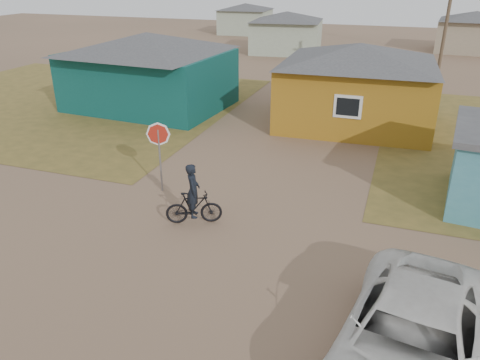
% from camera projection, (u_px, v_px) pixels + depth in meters
% --- Properties ---
extents(ground, '(120.00, 120.00, 0.00)m').
position_uv_depth(ground, '(186.00, 270.00, 11.95)').
color(ground, '#81624A').
extents(grass_nw, '(20.00, 18.00, 0.00)m').
position_uv_depth(grass_nw, '(64.00, 100.00, 27.35)').
color(grass_nw, olive).
rests_on(grass_nw, ground).
extents(house_teal, '(8.93, 7.08, 4.00)m').
position_uv_depth(house_teal, '(149.00, 70.00, 25.28)').
color(house_teal, '#0A3C39').
rests_on(house_teal, ground).
extents(house_yellow, '(7.72, 6.76, 3.90)m').
position_uv_depth(house_yellow, '(357.00, 84.00, 22.41)').
color(house_yellow, '#9A6817').
rests_on(house_yellow, ground).
extents(house_pale_west, '(7.04, 6.15, 3.60)m').
position_uv_depth(house_pale_west, '(287.00, 32.00, 42.24)').
color(house_pale_west, '#9CA891').
rests_on(house_pale_west, ground).
extents(house_beige_east, '(6.95, 6.05, 3.60)m').
position_uv_depth(house_beige_east, '(473.00, 31.00, 42.57)').
color(house_beige_east, gray).
rests_on(house_beige_east, ground).
extents(house_pale_north, '(6.28, 5.81, 3.40)m').
position_uv_depth(house_pale_north, '(245.00, 18.00, 55.01)').
color(house_pale_north, '#9CA891').
rests_on(house_pale_north, ground).
extents(utility_pole_near, '(1.40, 0.20, 8.00)m').
position_uv_depth(utility_pole_near, '(446.00, 23.00, 27.21)').
color(utility_pole_near, brown).
rests_on(utility_pole_near, ground).
extents(utility_pole_far, '(1.40, 0.20, 8.00)m').
position_uv_depth(utility_pole_far, '(450.00, 5.00, 40.66)').
color(utility_pole_far, brown).
rests_on(utility_pole_far, ground).
extents(stop_sign, '(0.80, 0.09, 2.46)m').
position_uv_depth(stop_sign, '(159.00, 141.00, 15.49)').
color(stop_sign, gray).
rests_on(stop_sign, ground).
extents(cyclist, '(1.74, 1.12, 1.91)m').
position_uv_depth(cyclist, '(194.00, 202.00, 13.89)').
color(cyclist, black).
rests_on(cyclist, ground).
extents(vehicle, '(3.46, 5.95, 1.56)m').
position_uv_depth(vehicle, '(411.00, 344.00, 8.52)').
color(vehicle, silver).
rests_on(vehicle, ground).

